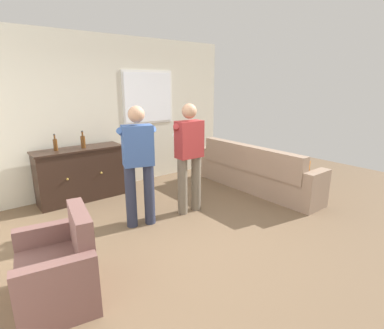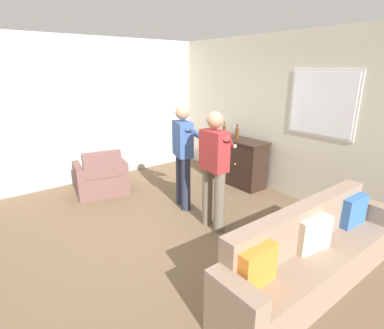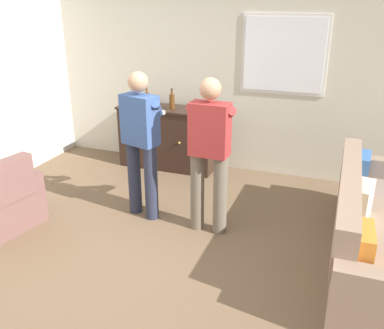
{
  "view_description": "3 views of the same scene",
  "coord_description": "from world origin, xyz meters",
  "px_view_note": "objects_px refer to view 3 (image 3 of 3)",
  "views": [
    {
      "loc": [
        -2.28,
        -2.71,
        1.97
      ],
      "look_at": [
        0.22,
        0.44,
        0.87
      ],
      "focal_mm": 28.0,
      "sensor_mm": 36.0,
      "label": 1
    },
    {
      "loc": [
        3.31,
        -1.88,
        2.21
      ],
      "look_at": [
        0.21,
        0.52,
        0.95
      ],
      "focal_mm": 28.0,
      "sensor_mm": 36.0,
      "label": 2
    },
    {
      "loc": [
        1.68,
        -3.2,
        2.43
      ],
      "look_at": [
        0.41,
        0.24,
        0.96
      ],
      "focal_mm": 40.0,
      "sensor_mm": 36.0,
      "label": 3
    }
  ],
  "objects_px": {
    "couch": "(361,227)",
    "sideboard_cabinet": "(168,138)",
    "bottle_liquor_amber": "(172,101)",
    "bottle_wine_green": "(147,98)",
    "person_standing_left": "(141,139)",
    "person_standing_right": "(210,149)"
  },
  "relations": [
    {
      "from": "bottle_liquor_amber",
      "to": "person_standing_left",
      "type": "height_order",
      "value": "person_standing_left"
    },
    {
      "from": "couch",
      "to": "bottle_liquor_amber",
      "type": "distance_m",
      "value": 3.1
    },
    {
      "from": "couch",
      "to": "bottle_liquor_amber",
      "type": "height_order",
      "value": "bottle_liquor_amber"
    },
    {
      "from": "person_standing_left",
      "to": "person_standing_right",
      "type": "xyz_separation_m",
      "value": [
        0.82,
        -0.07,
        0.0
      ]
    },
    {
      "from": "sideboard_cabinet",
      "to": "bottle_wine_green",
      "type": "height_order",
      "value": "bottle_wine_green"
    },
    {
      "from": "sideboard_cabinet",
      "to": "person_standing_right",
      "type": "relative_size",
      "value": 0.86
    },
    {
      "from": "bottle_liquor_amber",
      "to": "bottle_wine_green",
      "type": "bearing_deg",
      "value": 171.72
    },
    {
      "from": "couch",
      "to": "person_standing_right",
      "type": "xyz_separation_m",
      "value": [
        -1.55,
        0.01,
        0.59
      ]
    },
    {
      "from": "couch",
      "to": "bottle_wine_green",
      "type": "bearing_deg",
      "value": 152.26
    },
    {
      "from": "person_standing_right",
      "to": "couch",
      "type": "bearing_deg",
      "value": -0.4
    },
    {
      "from": "bottle_liquor_amber",
      "to": "person_standing_right",
      "type": "bearing_deg",
      "value": -55.19
    },
    {
      "from": "bottle_wine_green",
      "to": "sideboard_cabinet",
      "type": "bearing_deg",
      "value": -6.56
    },
    {
      "from": "bottle_liquor_amber",
      "to": "person_standing_right",
      "type": "distance_m",
      "value": 1.86
    },
    {
      "from": "couch",
      "to": "sideboard_cabinet",
      "type": "distance_m",
      "value": 3.12
    },
    {
      "from": "person_standing_left",
      "to": "person_standing_right",
      "type": "distance_m",
      "value": 0.82
    },
    {
      "from": "sideboard_cabinet",
      "to": "person_standing_right",
      "type": "xyz_separation_m",
      "value": [
        1.15,
        -1.55,
        0.48
      ]
    },
    {
      "from": "person_standing_right",
      "to": "bottle_liquor_amber",
      "type": "bearing_deg",
      "value": 124.81
    },
    {
      "from": "person_standing_right",
      "to": "person_standing_left",
      "type": "bearing_deg",
      "value": 175.16
    },
    {
      "from": "person_standing_left",
      "to": "person_standing_right",
      "type": "height_order",
      "value": "same"
    },
    {
      "from": "couch",
      "to": "sideboard_cabinet",
      "type": "relative_size",
      "value": 1.78
    },
    {
      "from": "bottle_wine_green",
      "to": "bottle_liquor_amber",
      "type": "relative_size",
      "value": 0.94
    },
    {
      "from": "couch",
      "to": "sideboard_cabinet",
      "type": "bearing_deg",
      "value": 150.05
    }
  ]
}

